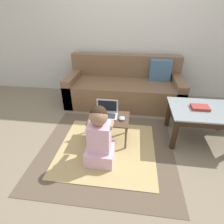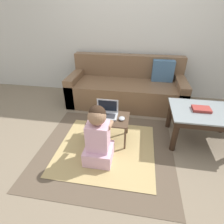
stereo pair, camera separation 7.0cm
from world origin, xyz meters
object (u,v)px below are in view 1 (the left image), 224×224
laptop (107,113)px  couch (124,88)px  laptop_desk (109,121)px  computer_mouse (122,118)px  coffee_table (203,114)px  book_on_table (200,107)px  person_seated (100,138)px

laptop → couch: bearing=81.6°
laptop_desk → computer_mouse: 0.18m
coffee_table → book_on_table: book_on_table is taller
couch → computer_mouse: (0.04, -1.14, 0.08)m
couch → person_seated: couch is taller
laptop_desk → book_on_table: (1.12, 0.19, 0.17)m
coffee_table → laptop: 1.22m
person_seated → book_on_table: person_seated is taller
person_seated → coffee_table: bearing=24.5°
couch → computer_mouse: couch is taller
computer_mouse → person_seated: bearing=-120.4°
computer_mouse → couch: bearing=92.1°
laptop_desk → laptop: 0.10m
laptop → person_seated: size_ratio=0.39×
person_seated → book_on_table: (1.17, 0.57, 0.14)m
laptop_desk → computer_mouse: (0.17, -0.01, 0.06)m
coffee_table → computer_mouse: 1.03m
laptop_desk → laptop: size_ratio=1.83×
computer_mouse → person_seated: (-0.21, -0.36, -0.04)m
laptop_desk → computer_mouse: computer_mouse is taller
coffee_table → laptop: bearing=-173.8°
couch → book_on_table: (1.00, -0.94, 0.19)m
laptop → book_on_table: (1.16, 0.14, 0.09)m
couch → person_seated: 1.51m
laptop_desk → computer_mouse: size_ratio=5.63×
couch → coffee_table: couch is taller
computer_mouse → book_on_table: size_ratio=0.43×
computer_mouse → book_on_table: 0.98m
computer_mouse → book_on_table: (0.95, 0.20, 0.11)m
person_seated → book_on_table: 1.31m
computer_mouse → laptop_desk: bearing=175.1°
laptop_desk → person_seated: 0.38m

